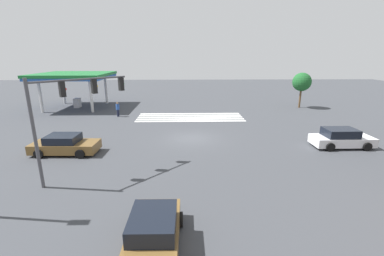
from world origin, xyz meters
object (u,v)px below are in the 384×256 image
Objects in this scene: pedestrian at (118,109)px; car_0 at (65,145)px; traffic_signal_mast at (70,104)px; car_1 at (341,138)px; car_2 at (153,233)px; tree_corner_a at (302,82)px.

car_0 is at bearing -49.23° from pedestrian.
car_0 is (2.48, -3.81, -3.81)m from traffic_signal_mast.
car_1 is (-19.09, -4.64, -3.76)m from traffic_signal_mast.
car_0 is at bearing -178.10° from car_1.
pedestrian is (6.88, -22.26, 0.30)m from car_2.
car_0 is 1.03× the size of car_1.
pedestrian is at bearing -162.24° from car_2.
tree_corner_a is at bearing -2.54° from traffic_signal_mast.
pedestrian is (20.64, -11.26, 0.26)m from car_1.
tree_corner_a is at bearing 35.62° from car_0.
car_1 is at bearing 16.54° from pedestrian.
car_1 is 0.96× the size of tree_corner_a.
traffic_signal_mast is 9.12m from car_2.
traffic_signal_mast reaches higher than car_0.
car_0 is at bearing 78.05° from traffic_signal_mast.
car_2 is at bearing -94.97° from traffic_signal_mast.
car_2 is at bearing -50.80° from car_0.
car_1 is 23.51m from pedestrian.
car_1 is 1.08× the size of car_2.
pedestrian reaches higher than car_2.
traffic_signal_mast reaches higher than pedestrian.
car_0 is 12.14m from pedestrian.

